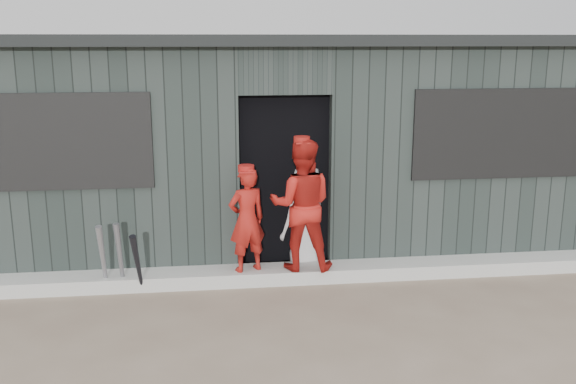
{
  "coord_description": "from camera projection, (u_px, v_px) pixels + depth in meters",
  "views": [
    {
      "loc": [
        -0.8,
        -4.74,
        2.58
      ],
      "look_at": [
        0.0,
        1.8,
        1.0
      ],
      "focal_mm": 40.0,
      "sensor_mm": 36.0,
      "label": 1
    }
  ],
  "objects": [
    {
      "name": "ground",
      "position": [
        315.0,
        361.0,
        5.27
      ],
      "size": [
        80.0,
        80.0,
        0.0
      ],
      "primitive_type": "plane",
      "color": "#72604F",
      "rests_on": "ground"
    },
    {
      "name": "curb",
      "position": [
        288.0,
        274.0,
        7.01
      ],
      "size": [
        8.0,
        0.36,
        0.15
      ],
      "primitive_type": "cube",
      "color": "#ACADA7",
      "rests_on": "ground"
    },
    {
      "name": "bat_left",
      "position": [
        103.0,
        259.0,
        6.58
      ],
      "size": [
        0.08,
        0.27,
        0.76
      ],
      "primitive_type": "cone",
      "rotation": [
        0.26,
        0.0,
        -0.05
      ],
      "color": "gray",
      "rests_on": "ground"
    },
    {
      "name": "bat_mid",
      "position": [
        120.0,
        257.0,
        6.64
      ],
      "size": [
        0.12,
        0.16,
        0.75
      ],
      "primitive_type": "cone",
      "rotation": [
        0.11,
        0.0,
        -0.4
      ],
      "color": "slate",
      "rests_on": "ground"
    },
    {
      "name": "bat_right",
      "position": [
        138.0,
        264.0,
        6.51
      ],
      "size": [
        0.12,
        0.32,
        0.69
      ],
      "primitive_type": "cone",
      "rotation": [
        0.36,
        0.0,
        -0.17
      ],
      "color": "black",
      "rests_on": "ground"
    },
    {
      "name": "player_red_left",
      "position": [
        247.0,
        220.0,
        6.77
      ],
      "size": [
        0.48,
        0.4,
        1.13
      ],
      "primitive_type": "imported",
      "rotation": [
        0.0,
        0.0,
        3.52
      ],
      "color": "#A21A13",
      "rests_on": "curb"
    },
    {
      "name": "player_red_right",
      "position": [
        301.0,
        205.0,
        6.82
      ],
      "size": [
        0.76,
        0.63,
        1.42
      ],
      "primitive_type": "imported",
      "rotation": [
        0.0,
        0.0,
        2.99
      ],
      "color": "#B11C15",
      "rests_on": "curb"
    },
    {
      "name": "player_grey_back",
      "position": [
        306.0,
        218.0,
        7.23
      ],
      "size": [
        0.7,
        0.62,
        1.21
      ],
      "primitive_type": "imported",
      "rotation": [
        0.0,
        0.0,
        3.64
      ],
      "color": "silver",
      "rests_on": "ground"
    },
    {
      "name": "dugout",
      "position": [
        272.0,
        140.0,
        8.35
      ],
      "size": [
        8.3,
        3.3,
        2.62
      ],
      "color": "black",
      "rests_on": "ground"
    }
  ]
}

